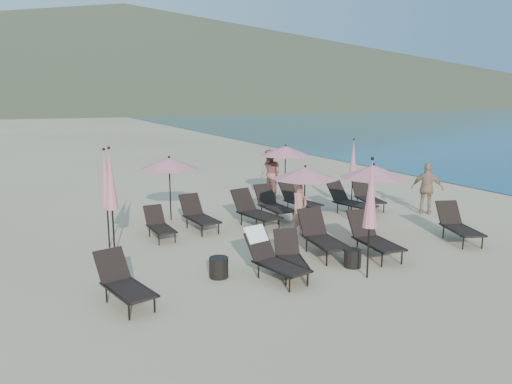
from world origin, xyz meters
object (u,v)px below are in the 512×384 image
lounger_0 (123,282)px  lounger_11 (367,196)px  umbrella_closed_1 (353,161)px  lounger_2 (272,256)px  lounger_8 (254,210)px  lounger_7 (198,214)px  umbrella_open_2 (169,163)px  umbrella_open_3 (285,151)px  umbrella_open_0 (305,173)px  umbrella_open_1 (373,171)px  lounger_4 (373,237)px  lounger_5 (458,224)px  lounger_9 (273,204)px  beachgoer_b (270,174)px  beachgoer_a (299,209)px  lounger_6 (159,224)px  lounger_1 (290,256)px  beachgoer_c (427,188)px  lounger_12 (350,200)px  lounger_3 (322,236)px  side_table_0 (219,267)px  umbrella_closed_0 (371,195)px  umbrella_closed_3 (111,180)px  lounger_10 (299,199)px  side_table_1 (353,258)px  umbrella_closed_2 (105,179)px

lounger_0 → lounger_11: size_ratio=0.98×
umbrella_closed_1 → lounger_2: bearing=-141.5°
lounger_8 → lounger_7: bearing=156.8°
umbrella_open_2 → umbrella_open_3: bearing=13.1°
lounger_2 → lounger_7: (-0.08, 4.53, -0.05)m
umbrella_open_0 → umbrella_open_1: bearing=-30.4°
lounger_0 → lounger_4: lounger_4 is taller
lounger_7 → lounger_5: bearing=-40.4°
lounger_9 → umbrella_open_1: size_ratio=0.84×
lounger_11 → beachgoer_b: beachgoer_b is taller
lounger_0 → umbrella_open_1: bearing=-0.2°
beachgoer_a → lounger_4: bearing=-95.6°
lounger_6 → umbrella_closed_1: 7.06m
umbrella_open_2 → beachgoer_a: (2.76, -3.43, -1.05)m
lounger_9 → umbrella_closed_1: (2.92, -0.37, 1.29)m
lounger_2 → umbrella_open_2: (-0.50, 5.97, 1.35)m
umbrella_open_1 → beachgoer_b: 5.84m
lounger_6 → lounger_9: size_ratio=0.83×
lounger_1 → beachgoer_c: 7.60m
lounger_12 → lounger_2: bearing=-154.1°
umbrella_open_2 → beachgoer_b: bearing=18.7°
beachgoer_a → lounger_3: bearing=-125.7°
side_table_0 → lounger_4: bearing=-4.3°
lounger_2 → lounger_9: lounger_2 is taller
beachgoer_a → beachgoer_b: beachgoer_b is taller
umbrella_closed_0 → umbrella_closed_3: bearing=138.6°
lounger_2 → beachgoer_c: (7.54, 2.92, 0.37)m
umbrella_open_1 → umbrella_closed_0: bearing=-130.4°
lounger_9 → lounger_10: size_ratio=0.99×
umbrella_open_1 → side_table_0: (-5.24, -1.17, -1.64)m
side_table_1 → lounger_10: bearing=71.9°
lounger_1 → side_table_1: lounger_1 is taller
lounger_10 → umbrella_closed_0: size_ratio=0.66×
lounger_0 → lounger_6: lounger_0 is taller
lounger_4 → lounger_9: lounger_4 is taller
umbrella_closed_0 → umbrella_closed_2: umbrella_closed_0 is taller
lounger_3 → umbrella_closed_0: bearing=-83.2°
lounger_8 → beachgoer_b: 4.12m
umbrella_closed_3 → lounger_7: bearing=25.3°
lounger_5 → beachgoer_c: beachgoer_c is taller
umbrella_closed_2 → lounger_3: bearing=-31.9°
lounger_11 → beachgoer_b: size_ratio=0.92×
lounger_5 → lounger_12: lounger_12 is taller
side_table_0 → side_table_1: side_table_0 is taller
lounger_7 → umbrella_closed_1: bearing=-6.3°
lounger_10 → lounger_9: bearing=-174.1°
side_table_0 → beachgoer_c: size_ratio=0.27×
lounger_2 → lounger_3: lounger_2 is taller
lounger_9 → beachgoer_b: (1.35, 2.71, 0.48)m
lounger_5 → side_table_0: (-7.06, 0.33, -0.23)m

